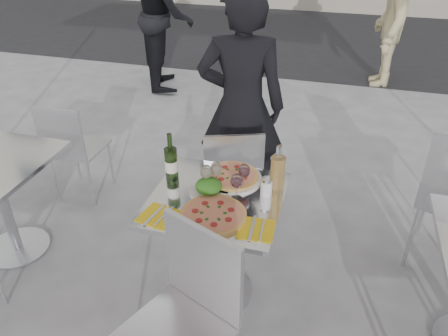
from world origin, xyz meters
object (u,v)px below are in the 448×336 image
(main_table, at_px, (217,227))
(sugar_shaker, at_px, (266,187))
(pizza_near, at_px, (213,215))
(wineglass_white_b, at_px, (216,170))
(woman_diner, at_px, (241,108))
(side_chair_lfar, at_px, (71,144))
(wineglass_red_b, at_px, (244,172))
(pizza_far, at_px, (232,176))
(napkin_right, at_px, (256,229))
(napkin_left, at_px, (158,216))
(carafe, at_px, (278,173))
(wineglass_white_a, at_px, (206,173))
(pedestrian_a, at_px, (165,14))
(wineglass_red_a, at_px, (237,182))
(chair_near, at_px, (187,309))
(pedestrian_b, at_px, (388,17))
(salad_plate, at_px, (209,187))
(chair_far, at_px, (232,174))
(wine_bottle, at_px, (171,162))

(main_table, xyz_separation_m, sugar_shaker, (0.26, 0.10, 0.26))
(pizza_near, relative_size, wineglass_white_b, 2.21)
(woman_diner, relative_size, pizza_near, 5.00)
(side_chair_lfar, distance_m, wineglass_red_b, 1.67)
(pizza_far, distance_m, napkin_right, 0.48)
(pizza_near, xyz_separation_m, sugar_shaker, (0.23, 0.27, 0.04))
(wineglass_white_b, height_order, napkin_right, wineglass_white_b)
(napkin_left, bearing_deg, pizza_far, 68.98)
(carafe, bearing_deg, wineglass_white_a, -167.56)
(main_table, xyz_separation_m, pizza_far, (0.03, 0.20, 0.23))
(side_chair_lfar, bearing_deg, wineglass_white_a, 154.27)
(wineglass_white_a, bearing_deg, wineglass_red_b, 18.31)
(pedestrian_a, xyz_separation_m, wineglass_red_a, (1.79, -3.36, -0.07))
(main_table, distance_m, chair_near, 0.63)
(pedestrian_b, xyz_separation_m, wineglass_red_b, (-0.91, -4.05, -0.02))
(pizza_near, xyz_separation_m, carafe, (0.27, 0.32, 0.11))
(main_table, relative_size, salad_plate, 3.41)
(chair_far, distance_m, wineglass_white_b, 0.60)
(sugar_shaker, bearing_deg, wineglass_white_b, 177.92)
(side_chair_lfar, xyz_separation_m, pizza_near, (1.44, -0.86, 0.25))
(pedestrian_a, bearing_deg, chair_near, -177.88)
(chair_near, xyz_separation_m, napkin_left, (-0.29, 0.39, 0.18))
(chair_far, bearing_deg, chair_near, 75.04)
(pizza_far, distance_m, wine_bottle, 0.36)
(wine_bottle, relative_size, sugar_shaker, 2.76)
(main_table, xyz_separation_m, salad_plate, (-0.05, 0.03, 0.25))
(main_table, bearing_deg, pizza_far, 80.69)
(salad_plate, bearing_deg, napkin_right, -36.94)
(main_table, height_order, pedestrian_b, pedestrian_b)
(carafe, bearing_deg, wineglass_red_b, -174.30)
(pedestrian_a, bearing_deg, pizza_far, -172.80)
(side_chair_lfar, distance_m, wine_bottle, 1.30)
(main_table, relative_size, carafe, 2.59)
(wine_bottle, xyz_separation_m, napkin_right, (0.57, -0.32, -0.11))
(pedestrian_b, relative_size, wineglass_red_b, 11.18)
(sugar_shaker, bearing_deg, carafe, 44.93)
(side_chair_lfar, xyz_separation_m, wineglass_white_b, (1.37, -0.59, 0.35))
(napkin_right, bearing_deg, wineglass_white_b, 129.25)
(sugar_shaker, bearing_deg, wine_bottle, 178.78)
(chair_near, xyz_separation_m, carafe, (0.26, 0.78, 0.30))
(sugar_shaker, distance_m, wineglass_white_a, 0.34)
(wineglass_white_b, bearing_deg, wine_bottle, 179.69)
(sugar_shaker, bearing_deg, wineglass_white_a, -173.90)
(side_chair_lfar, bearing_deg, wineglass_red_a, 155.67)
(pizza_near, relative_size, napkin_left, 1.65)
(chair_far, relative_size, side_chair_lfar, 1.02)
(sugar_shaker, height_order, napkin_left, sugar_shaker)
(pedestrian_a, distance_m, wineglass_white_a, 3.68)
(wineglass_red_a, bearing_deg, pizza_far, 111.90)
(pizza_far, relative_size, wineglass_red_b, 2.22)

